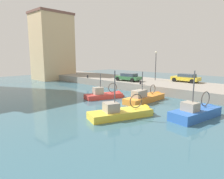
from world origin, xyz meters
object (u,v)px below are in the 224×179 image
Objects in this scene: mooring_bollard_mid at (88,76)px; mooring_bollard_south at (140,82)px; fishing_boat_yellow at (125,116)px; fishing_boat_orange at (146,100)px; parked_car_yellow at (186,78)px; fishing_boat_red at (106,97)px; fishing_boat_blue at (197,116)px; parked_car_green at (128,77)px; quay_streetlamp at (156,61)px.

mooring_bollard_south is at bearing -90.00° from mooring_bollard_mid.
mooring_bollard_mid is at bearing 90.00° from mooring_bollard_south.
mooring_bollard_mid is (10.71, 17.97, 1.37)m from fishing_boat_yellow.
fishing_boat_orange is 12.41× the size of mooring_bollard_mid.
parked_car_yellow is 17.22m from mooring_bollard_mid.
fishing_boat_blue is at bearing -91.43° from fishing_boat_red.
mooring_bollard_mid is (4.18, 15.85, 1.36)m from fishing_boat_orange.
parked_car_green is at bearing 64.59° from mooring_bollard_south.
fishing_boat_blue is 11.32× the size of mooring_bollard_south.
quay_streetlamp is (12.11, 11.72, 4.36)m from fishing_boat_blue.
mooring_bollard_south is 0.11× the size of quay_streetlamp.
fishing_boat_red reaches higher than parked_car_green.
fishing_boat_blue is 17.41m from quay_streetlamp.
fishing_boat_yellow is 17.92m from parked_car_yellow.
fishing_boat_orange reaches higher than mooring_bollard_south.
fishing_boat_yellow is 1.50× the size of parked_car_green.
fishing_boat_blue is (4.25, -4.75, -0.01)m from fishing_boat_yellow.
parked_car_yellow is at bearing -74.29° from quay_streetlamp.
parked_car_green is 8.03× the size of mooring_bollard_south.
fishing_boat_yellow is at bearing -156.93° from quay_streetlamp.
parked_car_yellow is 7.81× the size of mooring_bollard_south.
mooring_bollard_south and mooring_bollard_mid have the same top height.
parked_car_green is 0.91× the size of quay_streetlamp.
quay_streetlamp is (5.65, -11.00, 2.98)m from mooring_bollard_mid.
fishing_boat_yellow is 12.06× the size of mooring_bollard_south.
fishing_boat_blue is 1.45× the size of parked_car_yellow.
parked_car_yellow is (13.15, -4.62, 1.77)m from fishing_boat_red.
fishing_boat_orange is 16.45m from mooring_bollard_mid.
fishing_boat_yellow is 12.06× the size of mooring_bollard_mid.
fishing_boat_red is at bearing -160.29° from parked_car_green.
fishing_boat_yellow is 18.30m from quay_streetlamp.
fishing_boat_blue reaches higher than mooring_bollard_south.
fishing_boat_yellow reaches higher than fishing_boat_red.
parked_car_green is 4.15m from mooring_bollard_south.
parked_car_green is (7.94, 2.85, 1.75)m from fishing_boat_red.
fishing_boat_blue reaches higher than parked_car_green.
mooring_bollard_mid is at bearing 74.13° from fishing_boat_blue.
parked_car_green is at bearing 60.33° from fishing_boat_blue.
fishing_boat_blue is at bearing -105.87° from mooring_bollard_mid.
fishing_boat_blue is at bearing -119.67° from parked_car_green.
mooring_bollard_mid is at bearing 113.93° from parked_car_yellow.
fishing_boat_yellow is 20.96m from mooring_bollard_mid.
fishing_boat_yellow is 6.86m from fishing_boat_orange.
quay_streetlamp reaches higher than fishing_boat_red.
mooring_bollard_south is at bearing 42.65° from fishing_boat_orange.
fishing_boat_red is at bearing -119.03° from mooring_bollard_mid.
mooring_bollard_south is (6.46, 10.72, 1.38)m from fishing_boat_blue.
fishing_boat_blue is 1.41× the size of parked_car_green.
fishing_boat_blue reaches higher than parked_car_yellow.
fishing_boat_red is 0.92× the size of fishing_boat_blue.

